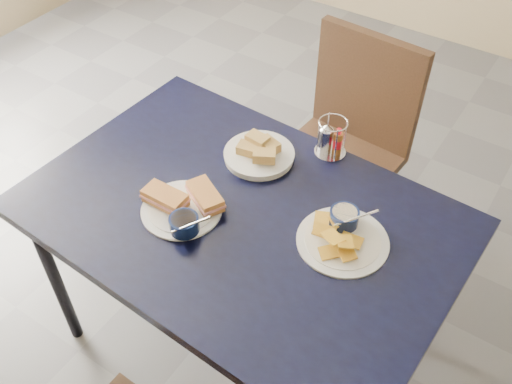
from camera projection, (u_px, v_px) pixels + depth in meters
The scene contains 7 objects.
ground at pixel (320, 327), 2.35m from camera, with size 6.00×6.00×0.00m, color #4F4F53.
dining_table at pixel (241, 224), 1.83m from camera, with size 1.39×0.96×0.75m.
chair_far at pixel (347, 135), 2.36m from camera, with size 0.49×0.47×0.97m.
sandwich_plate at pixel (184, 206), 1.77m from camera, with size 0.29×0.26×0.12m.
plantain_plate at pixel (343, 233), 1.70m from camera, with size 0.28×0.28×0.12m.
bread_basket at pixel (259, 153), 1.95m from camera, with size 0.24×0.24×0.07m.
condiment_caddy at pixel (330, 139), 1.95m from camera, with size 0.11×0.11×0.14m.
Camera 1 is at (0.48, -1.20, 2.05)m, focal length 40.00 mm.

